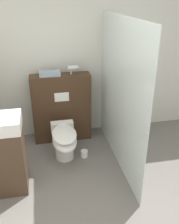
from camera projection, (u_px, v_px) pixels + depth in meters
ground_plane at (101, 218)px, 2.73m from camera, size 12.00×12.00×0.00m
wall_back at (72, 61)px, 3.97m from camera, size 8.00×0.06×2.50m
partition_panel at (62, 108)px, 4.01m from camera, size 0.92×0.26×1.11m
shower_glass at (120, 96)px, 3.30m from camera, size 0.04×1.90×2.00m
toilet at (64, 141)px, 3.57m from camera, size 0.34×0.67×0.49m
sink_vanity at (0, 155)px, 2.96m from camera, size 0.58×0.42×1.12m
hair_drier at (74, 68)px, 3.76m from camera, size 0.18×0.07×0.13m
folded_towel at (50, 73)px, 3.71m from camera, size 0.31×0.17×0.07m
spare_toilet_roll at (84, 154)px, 3.74m from camera, size 0.10×0.10×0.10m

